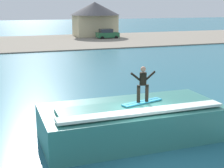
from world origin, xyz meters
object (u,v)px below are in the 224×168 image
(surfer, at_px, (143,82))
(house_gabled_white, at_px, (95,16))
(car_far_shore, at_px, (107,34))
(wave_crest, at_px, (132,121))
(surfboard, at_px, (142,102))

(surfer, relative_size, house_gabled_white, 0.17)
(car_far_shore, bearing_deg, house_gabled_white, 98.88)
(house_gabled_white, bearing_deg, car_far_shore, -81.12)
(wave_crest, distance_m, car_far_shore, 46.32)
(surfboard, xyz_separation_m, surfer, (-0.01, -0.06, 0.96))
(wave_crest, bearing_deg, car_far_shore, 72.67)
(wave_crest, bearing_deg, house_gabled_white, 75.25)
(surfer, bearing_deg, wave_crest, 149.02)
(surfer, bearing_deg, car_far_shore, 73.22)
(wave_crest, xyz_separation_m, surfer, (0.39, -0.24, 1.92))
(wave_crest, height_order, house_gabled_white, house_gabled_white)
(wave_crest, distance_m, house_gabled_white, 51.15)
(surfboard, height_order, car_far_shore, car_far_shore)
(wave_crest, relative_size, house_gabled_white, 0.86)
(wave_crest, xyz_separation_m, car_far_shore, (13.80, 44.22, 0.12))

